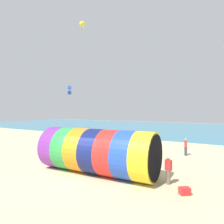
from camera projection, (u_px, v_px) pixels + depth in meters
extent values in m
plane|color=#CCBA8C|center=(74.00, 178.00, 12.40)|extent=(120.00, 120.00, 0.00)
cube|color=teal|center=(188.00, 129.00, 44.82)|extent=(120.00, 40.00, 0.10)
cylinder|color=purple|center=(58.00, 147.00, 15.04)|extent=(1.26, 3.02, 2.97)
cylinder|color=green|center=(70.00, 148.00, 14.49)|extent=(1.26, 3.02, 2.97)
cylinder|color=orange|center=(83.00, 149.00, 13.94)|extent=(1.26, 3.02, 2.97)
cylinder|color=navy|center=(97.00, 151.00, 13.39)|extent=(1.26, 3.02, 2.97)
cylinder|color=red|center=(112.00, 153.00, 12.84)|extent=(1.26, 3.02, 2.97)
cylinder|color=blue|center=(128.00, 155.00, 12.29)|extent=(1.26, 3.02, 2.97)
cylinder|color=yellow|center=(146.00, 157.00, 11.74)|extent=(1.26, 3.02, 2.97)
cylinder|color=black|center=(156.00, 158.00, 11.45)|extent=(0.17, 2.74, 2.74)
cylinder|color=#726651|center=(168.00, 177.00, 11.40)|extent=(0.24, 0.24, 0.80)
cube|color=red|center=(168.00, 165.00, 11.39)|extent=(0.40, 0.29, 0.60)
sphere|color=beige|center=(168.00, 158.00, 11.39)|extent=(0.22, 0.22, 0.22)
cone|color=yellow|center=(81.00, 24.00, 19.03)|extent=(0.75, 0.84, 0.70)
cylinder|color=olive|center=(81.00, 29.00, 19.03)|extent=(0.03, 0.03, 0.58)
cube|color=blue|center=(70.00, 88.00, 22.52)|extent=(0.50, 0.50, 0.38)
cube|color=navy|center=(70.00, 93.00, 22.53)|extent=(0.50, 0.50, 0.38)
cylinder|color=black|center=(70.00, 90.00, 22.52)|extent=(0.02, 0.02, 1.02)
cylinder|color=#383D56|center=(186.00, 151.00, 18.59)|extent=(0.24, 0.24, 0.78)
cube|color=red|center=(186.00, 144.00, 18.58)|extent=(0.32, 0.41, 0.59)
sphere|color=tan|center=(186.00, 140.00, 18.58)|extent=(0.21, 0.21, 0.21)
cylinder|color=black|center=(82.00, 144.00, 22.91)|extent=(0.24, 0.24, 0.79)
cube|color=#232328|center=(82.00, 138.00, 22.90)|extent=(0.34, 0.42, 0.59)
sphere|color=#9E7051|center=(82.00, 134.00, 22.90)|extent=(0.21, 0.21, 0.21)
cube|color=red|center=(185.00, 191.00, 9.99)|extent=(0.63, 0.60, 0.36)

